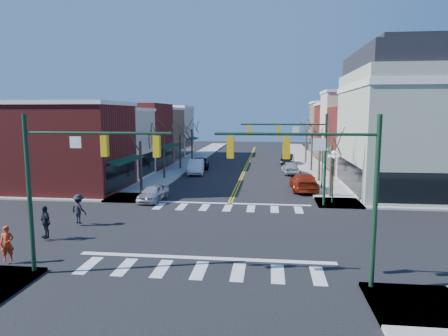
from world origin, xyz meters
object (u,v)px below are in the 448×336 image
(car_left_far, at_px, (200,163))
(pedestrian_dark_b, at_px, (79,209))
(victorian_corner, at_px, (418,120))
(car_right_far, at_px, (288,159))
(lamppost_corner, at_px, (333,168))
(car_right_mid, at_px, (290,168))
(car_left_near, at_px, (153,193))
(car_left_mid, at_px, (196,167))
(pedestrian_red_a, at_px, (7,244))
(pedestrian_dark_a, at_px, (45,222))
(car_right_near, at_px, (304,182))
(lamppost_midblock, at_px, (323,159))

(car_left_far, distance_m, pedestrian_dark_b, 27.75)
(victorian_corner, height_order, car_right_far, victorian_corner)
(lamppost_corner, height_order, car_right_mid, lamppost_corner)
(victorian_corner, distance_m, car_left_near, 24.54)
(victorian_corner, height_order, car_left_far, victorian_corner)
(car_left_near, relative_size, car_left_mid, 0.78)
(pedestrian_red_a, distance_m, pedestrian_dark_a, 3.64)
(victorian_corner, relative_size, car_right_mid, 3.15)
(pedestrian_dark_a, distance_m, pedestrian_dark_b, 3.14)
(car_left_near, distance_m, pedestrian_dark_a, 11.25)
(victorian_corner, distance_m, pedestrian_red_a, 33.73)
(car_right_near, height_order, car_right_far, car_right_near)
(lamppost_midblock, distance_m, pedestrian_red_a, 27.76)
(car_right_mid, bearing_deg, car_left_far, -20.05)
(victorian_corner, xyz_separation_m, car_right_mid, (-10.84, 9.93, -5.89))
(pedestrian_dark_b, bearing_deg, victorian_corner, -126.88)
(car_left_far, xyz_separation_m, pedestrian_dark_b, (-3.06, -27.58, 0.40))
(lamppost_corner, bearing_deg, car_left_mid, 133.11)
(car_left_far, bearing_deg, pedestrian_dark_a, -103.44)
(lamppost_midblock, relative_size, car_left_mid, 0.84)
(pedestrian_red_a, bearing_deg, victorian_corner, 21.94)
(lamppost_corner, distance_m, car_left_far, 24.12)
(victorian_corner, relative_size, pedestrian_dark_b, 7.44)
(lamppost_corner, xyz_separation_m, car_right_mid, (-2.54, 15.93, -2.19))
(car_left_near, xyz_separation_m, pedestrian_red_a, (-2.94, -14.44, 0.32))
(car_right_near, relative_size, pedestrian_dark_a, 3.08)
(lamppost_corner, xyz_separation_m, car_left_far, (-14.19, 19.38, -2.25))
(car_left_near, distance_m, pedestrian_dark_b, 8.16)
(lamppost_midblock, height_order, pedestrian_red_a, lamppost_midblock)
(car_left_near, height_order, pedestrian_dark_b, pedestrian_dark_b)
(car_right_far, distance_m, pedestrian_dark_b, 36.59)
(car_left_near, bearing_deg, lamppost_corner, 8.19)
(pedestrian_red_a, bearing_deg, car_right_mid, 47.00)
(victorian_corner, distance_m, car_left_mid, 24.51)
(lamppost_corner, xyz_separation_m, pedestrian_dark_a, (-17.72, -11.30, -1.88))
(car_left_mid, bearing_deg, lamppost_corner, -54.13)
(car_left_near, bearing_deg, car_left_far, 95.04)
(pedestrian_dark_b, bearing_deg, pedestrian_red_a, 111.64)
(car_right_far, xyz_separation_m, pedestrian_dark_b, (-14.80, -33.47, 0.34))
(car_right_far, bearing_deg, car_right_mid, 96.13)
(lamppost_midblock, distance_m, car_right_far, 19.05)
(lamppost_corner, bearing_deg, pedestrian_dark_b, -154.57)
(car_left_mid, distance_m, car_right_mid, 11.36)
(car_left_near, xyz_separation_m, car_right_mid, (12.06, 16.43, 0.08))
(car_right_far, xyz_separation_m, pedestrian_red_a, (-15.08, -40.20, 0.25))
(car_left_far, xyz_separation_m, pedestrian_dark_a, (-3.54, -30.68, 0.38))
(car_left_far, height_order, car_right_near, car_right_near)
(car_right_far, bearing_deg, lamppost_midblock, 104.11)
(car_left_near, bearing_deg, car_left_mid, 93.37)
(car_left_mid, bearing_deg, lamppost_midblock, -38.14)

